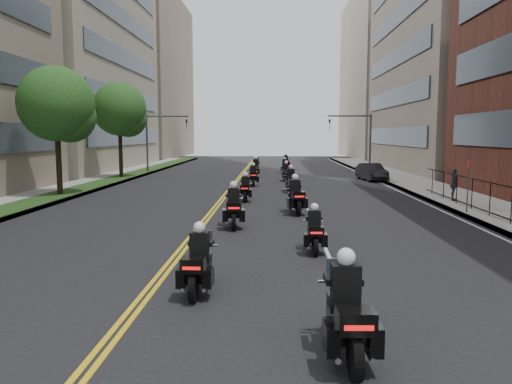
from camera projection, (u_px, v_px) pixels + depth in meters
The scene contains 25 objects.
sidewalk_right at pixel (449, 195), 29.85m from camera, with size 4.00×90.00×0.15m, color gray.
sidewalk_left at pixel (54, 194), 30.70m from camera, with size 4.00×90.00×0.15m, color gray.
grass_strip at pixel (67, 192), 30.66m from camera, with size 2.00×90.00×0.04m, color #1C3814.
building_right_tan at pixel (471, 22), 50.63m from camera, with size 15.11×28.00×30.00m.
building_right_far at pixel (397, 76), 80.64m from camera, with size 15.00×28.00×26.00m, color gray.
building_left_mid at pixel (49, 6), 51.93m from camera, with size 16.11×28.00×34.00m.
building_left_far at pixel (132, 78), 82.17m from camera, with size 16.00×28.00×26.00m, color #7B6B5A.
street_trees at pixel (11, 104), 23.73m from camera, with size 4.40×38.40×7.98m.
traffic_signal_right at pixel (360, 134), 46.40m from camera, with size 4.09×0.20×5.60m.
traffic_signal_left at pixel (157, 134), 47.07m from camera, with size 4.09×0.20×5.60m.
motorcycle_1 at pixel (347, 315), 8.27m from camera, with size 0.58×2.49×1.84m.
motorcycle_2 at pixel (199, 265), 11.70m from camera, with size 0.53×2.27×1.67m.
motorcycle_3 at pixel (314, 233), 15.82m from camera, with size 0.48×2.08×1.54m.
motorcycle_4 at pixel (234, 209), 19.97m from camera, with size 0.67×2.50×1.85m.
motorcycle_5 at pixel (295, 198), 23.43m from camera, with size 0.76×2.51×1.86m.
motorcycle_6 at pixel (245, 190), 27.74m from camera, with size 0.50×2.19×1.62m.
motorcycle_7 at pixel (291, 181), 32.12m from camera, with size 0.71×2.36×1.74m.
motorcycle_8 at pixel (253, 177), 36.11m from camera, with size 0.58×2.26×1.67m.
motorcycle_9 at pixel (286, 173), 39.53m from camera, with size 0.67×2.19×1.62m.
motorcycle_10 at pixel (255, 169), 43.46m from camera, with size 0.65×2.45×1.81m.
motorcycle_11 at pixel (285, 167), 47.66m from camera, with size 0.49×2.08×1.54m.
motorcycle_12 at pixel (256, 164), 51.43m from camera, with size 0.61×2.08×1.54m.
motorcycle_13 at pixel (286, 162), 55.62m from camera, with size 0.60×2.17×1.60m.
parked_sedan at pixel (371, 172), 40.18m from camera, with size 1.46×4.20×1.38m, color black.
pedestrian_c at pixel (454, 185), 26.78m from camera, with size 1.00×0.42×1.71m, color #3F3F46.
Camera 1 is at (1.50, -5.02, 3.71)m, focal length 35.00 mm.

